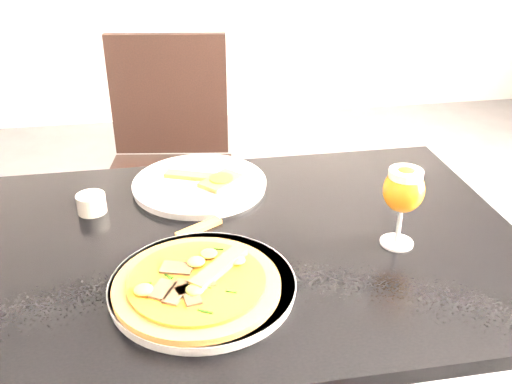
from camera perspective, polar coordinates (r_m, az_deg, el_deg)
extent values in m
cube|color=black|center=(1.19, -1.95, -5.56)|extent=(1.20, 0.81, 0.03)
cylinder|color=black|center=(1.73, -21.76, -11.07)|extent=(0.05, 0.05, 0.72)
cylinder|color=black|center=(1.81, 14.01, -7.84)|extent=(0.05, 0.05, 0.72)
cube|color=black|center=(2.03, -8.84, 0.67)|extent=(0.50, 0.50, 0.04)
cylinder|color=black|center=(2.04, -13.96, -7.90)|extent=(0.04, 0.04, 0.45)
cylinder|color=black|center=(1.99, -3.77, -8.00)|extent=(0.04, 0.04, 0.45)
cylinder|color=black|center=(2.33, -12.25, -2.76)|extent=(0.04, 0.04, 0.45)
cylinder|color=black|center=(2.29, -3.42, -2.73)|extent=(0.04, 0.04, 0.45)
cube|color=black|center=(2.11, -8.72, 9.53)|extent=(0.42, 0.09, 0.44)
cylinder|color=silver|center=(1.05, -5.36, -9.35)|extent=(0.37, 0.37, 0.02)
cylinder|color=brown|center=(1.03, -5.92, -9.26)|extent=(0.30, 0.30, 0.01)
cylinder|color=#BD350F|center=(1.02, -5.94, -8.83)|extent=(0.24, 0.24, 0.01)
cube|color=#47291E|center=(1.02, -4.15, -8.44)|extent=(0.06, 0.03, 0.00)
cube|color=#47291E|center=(1.06, -5.27, -6.90)|extent=(0.05, 0.07, 0.00)
cube|color=#47291E|center=(1.06, -9.42, -7.44)|extent=(0.07, 0.06, 0.00)
cube|color=#47291E|center=(1.00, -7.36, -9.34)|extent=(0.07, 0.06, 0.00)
cube|color=#47291E|center=(0.98, -4.76, -10.25)|extent=(0.05, 0.07, 0.00)
ellipsoid|color=#D4D445|center=(1.03, -4.96, -8.04)|extent=(0.03, 0.03, 0.01)
ellipsoid|color=#D4D445|center=(1.08, -5.57, -6.12)|extent=(0.03, 0.03, 0.01)
ellipsoid|color=#D4D445|center=(1.03, -6.82, -8.01)|extent=(0.03, 0.03, 0.01)
ellipsoid|color=#D4D445|center=(1.02, -10.19, -8.92)|extent=(0.03, 0.03, 0.01)
ellipsoid|color=#D4D445|center=(1.00, -6.60, -9.10)|extent=(0.03, 0.03, 0.01)
ellipsoid|color=#D4D445|center=(0.96, -4.42, -10.87)|extent=(0.03, 0.03, 0.01)
ellipsoid|color=#D4D445|center=(1.01, -4.81, -8.65)|extent=(0.03, 0.03, 0.01)
cube|color=#1F4F0E|center=(1.03, -5.69, -8.12)|extent=(0.01, 0.02, 0.00)
cube|color=#1F4F0E|center=(1.06, -6.54, -7.16)|extent=(0.01, 0.02, 0.00)
cube|color=#1F4F0E|center=(1.07, -8.89, -6.88)|extent=(0.01, 0.02, 0.00)
cube|color=#1F4F0E|center=(1.03, -7.67, -8.39)|extent=(0.02, 0.01, 0.00)
cube|color=#1F4F0E|center=(1.01, -9.52, -9.24)|extent=(0.02, 0.01, 0.00)
cube|color=#1F4F0E|center=(1.01, -6.62, -9.03)|extent=(0.02, 0.01, 0.00)
cube|color=#1F4F0E|center=(0.98, -6.78, -10.25)|extent=(0.01, 0.02, 0.00)
cube|color=#1F4F0E|center=(0.96, -4.86, -11.36)|extent=(0.01, 0.02, 0.00)
cube|color=#1F4F0E|center=(1.00, -4.69, -9.38)|extent=(0.01, 0.02, 0.00)
cube|color=#1F4F0E|center=(1.01, -2.43, -9.12)|extent=(0.02, 0.01, 0.00)
cube|color=#1F4F0E|center=(1.02, -5.07, -8.48)|extent=(0.02, 0.01, 0.00)
cube|color=#1F4F0E|center=(1.05, -4.02, -7.49)|extent=(0.02, 0.01, 0.00)
cube|color=brown|center=(1.05, -4.65, -7.02)|extent=(0.12, 0.12, 0.01)
cylinder|color=silver|center=(1.40, -5.65, 0.77)|extent=(0.37, 0.37, 0.02)
cube|color=brown|center=(1.41, -6.61, 1.64)|extent=(0.13, 0.07, 0.01)
cube|color=brown|center=(1.38, -3.50, 1.12)|extent=(0.12, 0.12, 0.01)
cylinder|color=#BD350F|center=(1.38, -3.51, 1.39)|extent=(0.06, 0.06, 0.00)
cube|color=brown|center=(1.23, -5.73, -3.60)|extent=(0.10, 0.08, 0.01)
cylinder|color=beige|center=(1.33, -16.14, -1.10)|extent=(0.06, 0.06, 0.04)
cylinder|color=#B88528|center=(1.33, -16.22, -0.53)|extent=(0.06, 0.06, 0.01)
cylinder|color=silver|center=(1.21, 13.88, -4.92)|extent=(0.07, 0.07, 0.00)
cylinder|color=silver|center=(1.19, 14.09, -3.34)|extent=(0.01, 0.01, 0.07)
ellipsoid|color=#A4590F|center=(1.15, 14.56, 0.21)|extent=(0.08, 0.08, 0.09)
cylinder|color=silver|center=(1.14, 14.77, 1.78)|extent=(0.07, 0.07, 0.02)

